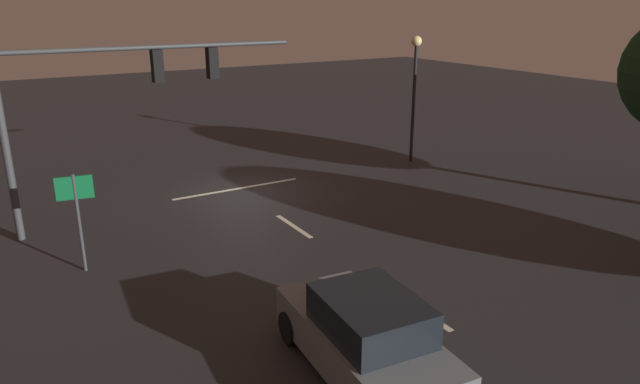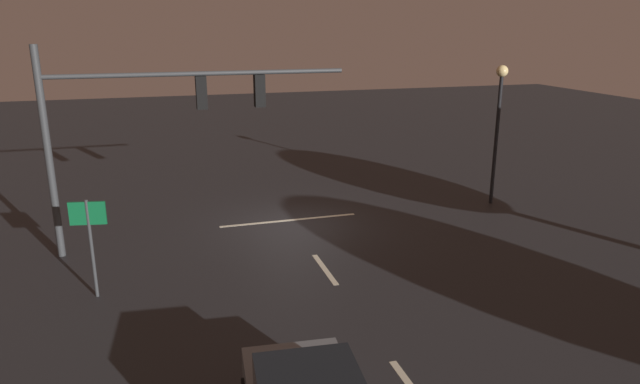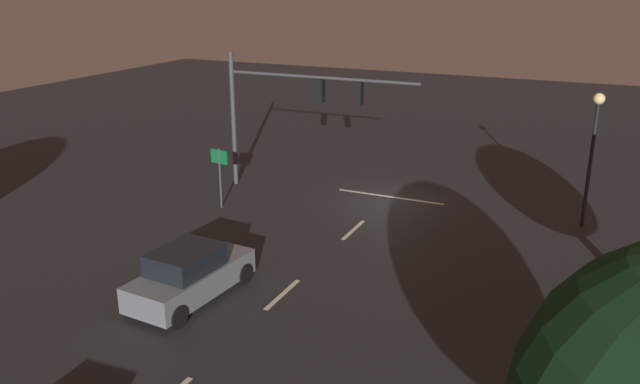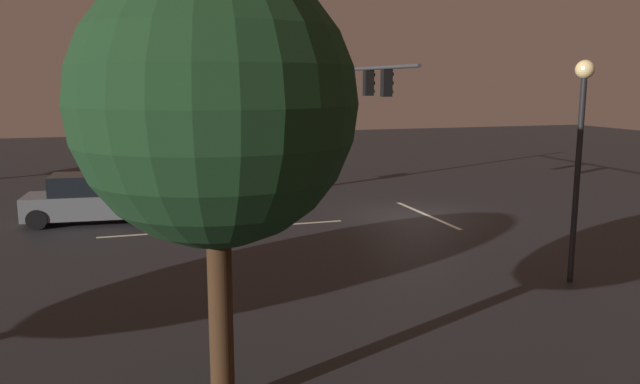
% 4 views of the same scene
% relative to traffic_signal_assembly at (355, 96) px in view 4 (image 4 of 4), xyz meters
% --- Properties ---
extents(ground_plane, '(80.00, 80.00, 0.00)m').
position_rel_traffic_signal_assembly_xyz_m(ground_plane, '(-4.42, -0.73, -4.28)').
color(ground_plane, '#232326').
extents(traffic_signal_assembly, '(9.08, 0.47, 6.29)m').
position_rel_traffic_signal_assembly_xyz_m(traffic_signal_assembly, '(0.00, 0.00, 0.00)').
color(traffic_signal_assembly, '#383A3D').
rests_on(traffic_signal_assembly, ground_plane).
extents(lane_dash_far, '(0.16, 2.20, 0.01)m').
position_rel_traffic_signal_assembly_xyz_m(lane_dash_far, '(-4.42, 3.27, -4.27)').
color(lane_dash_far, beige).
rests_on(lane_dash_far, ground_plane).
extents(lane_dash_mid, '(0.16, 2.20, 0.01)m').
position_rel_traffic_signal_assembly_xyz_m(lane_dash_mid, '(-4.42, 9.27, -4.27)').
color(lane_dash_mid, beige).
rests_on(lane_dash_mid, ground_plane).
extents(stop_bar, '(5.00, 0.16, 0.01)m').
position_rel_traffic_signal_assembly_xyz_m(stop_bar, '(-4.42, -1.19, -4.27)').
color(stop_bar, beige).
rests_on(stop_bar, ground_plane).
extents(car_approaching, '(2.22, 4.48, 1.70)m').
position_rel_traffic_signal_assembly_xyz_m(car_approaching, '(-1.95, 10.66, -3.48)').
color(car_approaching, slate).
rests_on(car_approaching, ground_plane).
extents(street_lamp_left_kerb, '(0.44, 0.44, 5.36)m').
position_rel_traffic_signal_assembly_xyz_m(street_lamp_left_kerb, '(-12.60, -0.96, -0.55)').
color(street_lamp_left_kerb, black).
rests_on(street_lamp_left_kerb, ground_plane).
extents(route_sign, '(0.90, 0.22, 2.63)m').
position_rel_traffic_signal_assembly_xyz_m(route_sign, '(1.76, 3.22, -2.38)').
color(route_sign, '#383A3D').
rests_on(route_sign, ground_plane).
extents(tree_left_near, '(4.01, 4.01, 6.56)m').
position_rel_traffic_signal_assembly_xyz_m(tree_left_near, '(-16.14, 8.16, 0.26)').
color(tree_left_near, '#382314').
rests_on(tree_left_near, ground_plane).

